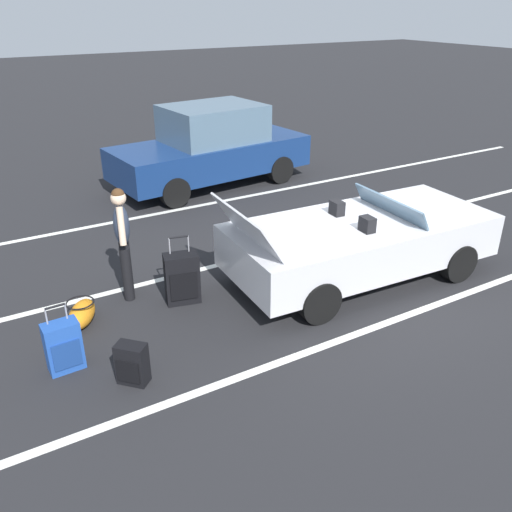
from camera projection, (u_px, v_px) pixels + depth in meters
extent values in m
plane|color=black|center=(357.00, 276.00, 8.41)|extent=(80.00, 80.00, 0.00)
cube|color=silver|center=(416.00, 312.00, 7.43)|extent=(18.00, 0.12, 0.01)
cube|color=silver|center=(304.00, 243.00, 9.53)|extent=(18.00, 0.12, 0.01)
cube|color=silver|center=(233.00, 199.00, 11.63)|extent=(18.00, 0.12, 0.01)
cube|color=silver|center=(360.00, 240.00, 8.14)|extent=(4.18, 1.96, 0.64)
cube|color=silver|center=(430.00, 230.00, 8.79)|extent=(1.39, 1.74, 0.38)
cube|color=slate|center=(390.00, 205.00, 8.15)|extent=(0.26, 1.56, 0.31)
cube|color=black|center=(337.00, 208.00, 8.16)|extent=(0.17, 0.23, 0.22)
cube|color=black|center=(367.00, 224.00, 7.57)|extent=(0.17, 0.23, 0.22)
cube|color=silver|center=(246.00, 226.00, 7.07)|extent=(0.45, 1.51, 0.55)
cylinder|color=black|center=(388.00, 226.00, 9.46)|extent=(0.61, 0.25, 0.60)
cylinder|color=black|center=(458.00, 262.00, 8.16)|extent=(0.61, 0.25, 0.60)
cylinder|color=black|center=(262.00, 255.00, 8.40)|extent=(0.61, 0.25, 0.60)
cylinder|color=black|center=(319.00, 302.00, 7.11)|extent=(0.61, 0.25, 0.60)
cube|color=black|center=(182.00, 278.00, 7.55)|extent=(0.53, 0.39, 0.74)
cube|color=black|center=(184.00, 287.00, 7.45)|extent=(0.38, 0.11, 0.41)
cylinder|color=gray|center=(188.00, 244.00, 7.44)|extent=(0.02, 0.02, 0.24)
cylinder|color=gray|center=(170.00, 246.00, 7.37)|extent=(0.02, 0.02, 0.24)
cylinder|color=black|center=(178.00, 237.00, 7.35)|extent=(0.26, 0.09, 0.03)
sphere|color=black|center=(194.00, 294.00, 7.84)|extent=(0.04, 0.04, 0.04)
sphere|color=black|center=(171.00, 298.00, 7.75)|extent=(0.04, 0.04, 0.04)
cube|color=#1E479E|center=(63.00, 346.00, 6.17)|extent=(0.41, 0.26, 0.62)
cube|color=navy|center=(67.00, 355.00, 6.10)|extent=(0.32, 0.03, 0.34)
cylinder|color=gray|center=(66.00, 311.00, 6.10)|extent=(0.02, 0.02, 0.19)
cylinder|color=gray|center=(46.00, 317.00, 5.99)|extent=(0.02, 0.02, 0.19)
cylinder|color=black|center=(55.00, 307.00, 6.01)|extent=(0.22, 0.04, 0.03)
sphere|color=black|center=(77.00, 359.00, 6.44)|extent=(0.04, 0.04, 0.04)
sphere|color=black|center=(53.00, 367.00, 6.30)|extent=(0.04, 0.04, 0.04)
cube|color=black|center=(132.00, 364.00, 5.98)|extent=(0.38, 0.38, 0.50)
cube|color=black|center=(128.00, 372.00, 5.90)|extent=(0.20, 0.21, 0.28)
sphere|color=black|center=(147.00, 378.00, 6.12)|extent=(0.04, 0.04, 0.04)
sphere|color=black|center=(128.00, 374.00, 6.17)|extent=(0.04, 0.04, 0.04)
ellipsoid|color=orange|center=(82.00, 314.00, 7.11)|extent=(0.59, 0.70, 0.30)
torus|color=black|center=(80.00, 302.00, 7.03)|extent=(0.51, 0.51, 0.02)
cylinder|color=black|center=(127.00, 268.00, 7.76)|extent=(0.19, 0.19, 0.82)
cylinder|color=black|center=(127.00, 274.00, 7.58)|extent=(0.19, 0.19, 0.82)
ellipsoid|color=#2D384C|center=(121.00, 225.00, 7.36)|extent=(0.30, 0.37, 0.60)
sphere|color=beige|center=(118.00, 198.00, 7.19)|extent=(0.21, 0.21, 0.21)
sphere|color=#472D19|center=(118.00, 195.00, 7.17)|extent=(0.18, 0.18, 0.18)
cylinder|color=beige|center=(121.00, 215.00, 7.51)|extent=(0.14, 0.21, 0.53)
cylinder|color=beige|center=(121.00, 226.00, 7.16)|extent=(0.14, 0.21, 0.53)
cube|color=navy|center=(211.00, 157.00, 12.25)|extent=(4.66, 2.24, 0.70)
cube|color=slate|center=(213.00, 123.00, 11.98)|extent=(2.25, 1.82, 0.80)
cylinder|color=black|center=(175.00, 192.00, 11.06)|extent=(0.66, 0.28, 0.64)
cylinder|color=black|center=(140.00, 173.00, 12.27)|extent=(0.66, 0.28, 0.64)
cylinder|color=black|center=(280.00, 169.00, 12.54)|extent=(0.66, 0.28, 0.64)
cylinder|color=black|center=(240.00, 154.00, 13.75)|extent=(0.66, 0.28, 0.64)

